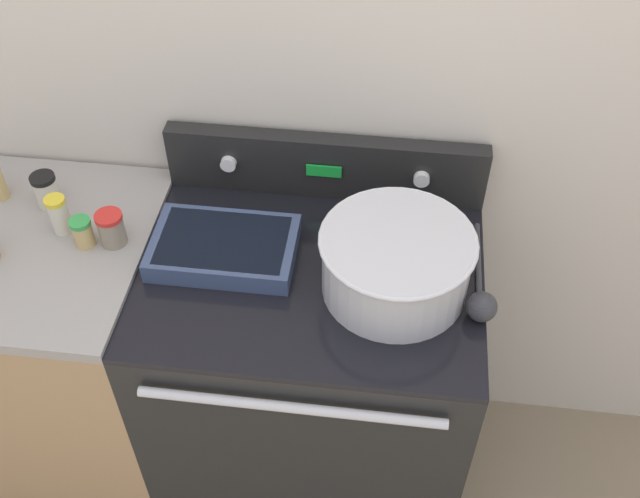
{
  "coord_description": "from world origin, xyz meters",
  "views": [
    {
      "loc": [
        0.17,
        -0.89,
        2.24
      ],
      "look_at": [
        0.02,
        0.33,
        1.0
      ],
      "focal_mm": 42.0,
      "sensor_mm": 36.0,
      "label": 1
    }
  ],
  "objects_px": {
    "spice_jar_red_cap": "(111,228)",
    "spice_jar_yellow_cap": "(59,215)",
    "spice_jar_black_cap": "(46,190)",
    "mixing_bowl": "(396,261)",
    "ladle": "(481,301)",
    "casserole_dish": "(224,247)",
    "spice_jar_green_cap": "(83,232)"
  },
  "relations": [
    {
      "from": "ladle",
      "to": "spice_jar_green_cap",
      "type": "bearing_deg",
      "value": 175.05
    },
    {
      "from": "mixing_bowl",
      "to": "casserole_dish",
      "type": "distance_m",
      "value": 0.42
    },
    {
      "from": "spice_jar_yellow_cap",
      "to": "spice_jar_black_cap",
      "type": "distance_m",
      "value": 0.11
    },
    {
      "from": "casserole_dish",
      "to": "spice_jar_black_cap",
      "type": "distance_m",
      "value": 0.5
    },
    {
      "from": "spice_jar_yellow_cap",
      "to": "ladle",
      "type": "bearing_deg",
      "value": -6.82
    },
    {
      "from": "mixing_bowl",
      "to": "spice_jar_green_cap",
      "type": "bearing_deg",
      "value": 177.06
    },
    {
      "from": "casserole_dish",
      "to": "spice_jar_green_cap",
      "type": "bearing_deg",
      "value": -177.66
    },
    {
      "from": "casserole_dish",
      "to": "spice_jar_red_cap",
      "type": "xyz_separation_m",
      "value": [
        -0.27,
        0.0,
        0.03
      ]
    },
    {
      "from": "mixing_bowl",
      "to": "spice_jar_yellow_cap",
      "type": "height_order",
      "value": "mixing_bowl"
    },
    {
      "from": "casserole_dish",
      "to": "spice_jar_green_cap",
      "type": "distance_m",
      "value": 0.34
    },
    {
      "from": "mixing_bowl",
      "to": "ladle",
      "type": "height_order",
      "value": "mixing_bowl"
    },
    {
      "from": "casserole_dish",
      "to": "ladle",
      "type": "distance_m",
      "value": 0.62
    },
    {
      "from": "spice_jar_green_cap",
      "to": "casserole_dish",
      "type": "bearing_deg",
      "value": 2.34
    },
    {
      "from": "mixing_bowl",
      "to": "casserole_dish",
      "type": "xyz_separation_m",
      "value": [
        -0.41,
        0.05,
        -0.06
      ]
    },
    {
      "from": "mixing_bowl",
      "to": "spice_jar_yellow_cap",
      "type": "bearing_deg",
      "value": 174.55
    },
    {
      "from": "ladle",
      "to": "spice_jar_black_cap",
      "type": "relative_size",
      "value": 3.54
    },
    {
      "from": "spice_jar_red_cap",
      "to": "spice_jar_yellow_cap",
      "type": "bearing_deg",
      "value": 169.87
    },
    {
      "from": "spice_jar_black_cap",
      "to": "mixing_bowl",
      "type": "bearing_deg",
      "value": -10.57
    },
    {
      "from": "spice_jar_green_cap",
      "to": "spice_jar_yellow_cap",
      "type": "relative_size",
      "value": 0.75
    },
    {
      "from": "casserole_dish",
      "to": "ladle",
      "type": "relative_size",
      "value": 1.05
    },
    {
      "from": "spice_jar_green_cap",
      "to": "mixing_bowl",
      "type": "bearing_deg",
      "value": -2.94
    },
    {
      "from": "ladle",
      "to": "spice_jar_yellow_cap",
      "type": "bearing_deg",
      "value": 173.18
    },
    {
      "from": "ladle",
      "to": "spice_jar_red_cap",
      "type": "bearing_deg",
      "value": 173.7
    },
    {
      "from": "mixing_bowl",
      "to": "spice_jar_red_cap",
      "type": "distance_m",
      "value": 0.69
    },
    {
      "from": "spice_jar_yellow_cap",
      "to": "spice_jar_black_cap",
      "type": "relative_size",
      "value": 1.11
    },
    {
      "from": "spice_jar_black_cap",
      "to": "spice_jar_yellow_cap",
      "type": "bearing_deg",
      "value": -52.18
    },
    {
      "from": "casserole_dish",
      "to": "ladle",
      "type": "xyz_separation_m",
      "value": [
        0.61,
        -0.1,
        0.0
      ]
    },
    {
      "from": "mixing_bowl",
      "to": "spice_jar_green_cap",
      "type": "distance_m",
      "value": 0.76
    },
    {
      "from": "casserole_dish",
      "to": "spice_jar_green_cap",
      "type": "height_order",
      "value": "spice_jar_green_cap"
    },
    {
      "from": "spice_jar_red_cap",
      "to": "spice_jar_green_cap",
      "type": "distance_m",
      "value": 0.07
    },
    {
      "from": "mixing_bowl",
      "to": "spice_jar_red_cap",
      "type": "bearing_deg",
      "value": 175.51
    },
    {
      "from": "spice_jar_green_cap",
      "to": "spice_jar_yellow_cap",
      "type": "xyz_separation_m",
      "value": [
        -0.07,
        0.04,
        0.01
      ]
    }
  ]
}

